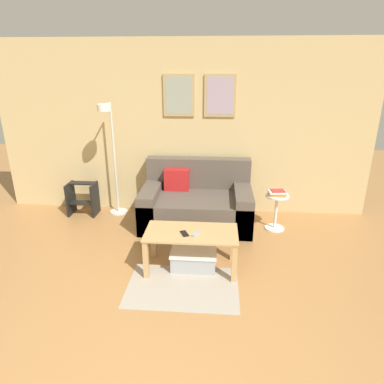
{
  "coord_description": "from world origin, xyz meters",
  "views": [
    {
      "loc": [
        0.53,
        -1.51,
        2.18
      ],
      "look_at": [
        0.26,
        2.06,
        0.85
      ],
      "focal_mm": 32.0,
      "sensor_mm": 36.0,
      "label": 1
    }
  ],
  "objects": [
    {
      "name": "couch",
      "position": [
        0.24,
        3.07,
        0.29
      ],
      "size": [
        1.55,
        0.98,
        0.88
      ],
      "color": "brown",
      "rests_on": "ground_plane"
    },
    {
      "name": "wall_back",
      "position": [
        0.0,
        3.58,
        1.28
      ],
      "size": [
        5.6,
        0.09,
        2.55
      ],
      "color": "tan",
      "rests_on": "ground_plane"
    },
    {
      "name": "coffee_table",
      "position": [
        0.27,
        1.85,
        0.37
      ],
      "size": [
        1.02,
        0.52,
        0.46
      ],
      "color": "tan",
      "rests_on": "ground_plane"
    },
    {
      "name": "step_stool",
      "position": [
        -1.52,
        3.24,
        0.27
      ],
      "size": [
        0.42,
        0.31,
        0.5
      ],
      "color": "black",
      "rests_on": "ground_plane"
    },
    {
      "name": "storage_bin",
      "position": [
        0.29,
        1.87,
        0.1
      ],
      "size": [
        0.52,
        0.35,
        0.21
      ],
      "color": "#9EA3A8",
      "rests_on": "ground_plane"
    },
    {
      "name": "floor_lamp",
      "position": [
        -1.0,
        3.19,
        1.06
      ],
      "size": [
        0.28,
        0.51,
        1.69
      ],
      "color": "silver",
      "rests_on": "ground_plane"
    },
    {
      "name": "side_table",
      "position": [
        1.37,
        2.95,
        0.3
      ],
      "size": [
        0.33,
        0.33,
        0.51
      ],
      "color": "white",
      "rests_on": "ground_plane"
    },
    {
      "name": "cell_phone",
      "position": [
        0.2,
        1.8,
        0.46
      ],
      "size": [
        0.12,
        0.15,
        0.01
      ],
      "primitive_type": "cube",
      "rotation": [
        0.0,
        0.0,
        0.42
      ],
      "color": "black",
      "rests_on": "coffee_table"
    },
    {
      "name": "area_rug",
      "position": [
        0.2,
        1.48,
        0.0
      ],
      "size": [
        1.16,
        0.78,
        0.01
      ],
      "primitive_type": "cube",
      "color": "#A39989",
      "rests_on": "ground_plane"
    },
    {
      "name": "book_stack",
      "position": [
        1.36,
        2.93,
        0.55
      ],
      "size": [
        0.25,
        0.17,
        0.08
      ],
      "color": "#D18438",
      "rests_on": "side_table"
    },
    {
      "name": "remote_control",
      "position": [
        0.32,
        1.8,
        0.47
      ],
      "size": [
        0.1,
        0.15,
        0.02
      ],
      "primitive_type": "cube",
      "rotation": [
        0.0,
        0.0,
        -0.43
      ],
      "color": "#99999E",
      "rests_on": "coffee_table"
    }
  ]
}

